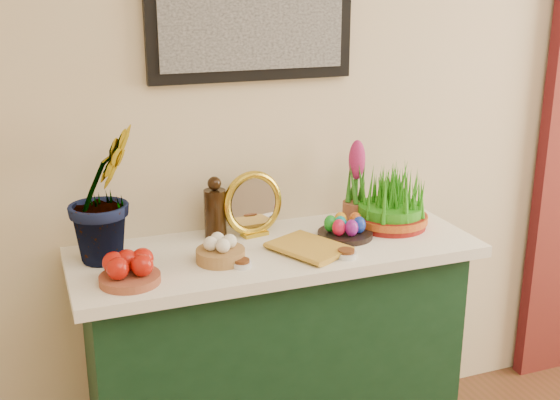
% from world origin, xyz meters
% --- Properties ---
extents(sideboard, '(1.30, 0.45, 0.85)m').
position_xyz_m(sideboard, '(-0.49, 2.00, 0.42)').
color(sideboard, '#12321C').
rests_on(sideboard, ground).
extents(tablecloth, '(1.40, 0.55, 0.04)m').
position_xyz_m(tablecloth, '(-0.49, 2.00, 0.87)').
color(tablecloth, white).
rests_on(tablecloth, sideboard).
extents(hyacinth_green, '(0.38, 0.37, 0.59)m').
position_xyz_m(hyacinth_green, '(-1.04, 2.09, 1.19)').
color(hyacinth_green, '#29731A').
rests_on(hyacinth_green, tablecloth).
extents(apple_bowl, '(0.23, 0.23, 0.09)m').
position_xyz_m(apple_bowl, '(-1.01, 1.87, 0.93)').
color(apple_bowl, brown).
rests_on(apple_bowl, tablecloth).
extents(garlic_basket, '(0.21, 0.21, 0.09)m').
position_xyz_m(garlic_basket, '(-0.70, 1.93, 0.93)').
color(garlic_basket, olive).
rests_on(garlic_basket, tablecloth).
extents(vinegar_cruet, '(0.08, 0.08, 0.23)m').
position_xyz_m(vinegar_cruet, '(-0.66, 2.15, 0.99)').
color(vinegar_cruet, black).
rests_on(vinegar_cruet, tablecloth).
extents(mirror, '(0.24, 0.09, 0.24)m').
position_xyz_m(mirror, '(-0.52, 2.14, 1.00)').
color(mirror, gold).
rests_on(mirror, tablecloth).
extents(book, '(0.26, 0.30, 0.03)m').
position_xyz_m(book, '(-0.49, 1.87, 0.91)').
color(book, '#BD8E2B').
rests_on(book, tablecloth).
extents(spice_dish_left, '(0.06, 0.06, 0.03)m').
position_xyz_m(spice_dish_left, '(-0.65, 1.86, 0.90)').
color(spice_dish_left, silver).
rests_on(spice_dish_left, tablecloth).
extents(spice_dish_right, '(0.07, 0.07, 0.03)m').
position_xyz_m(spice_dish_right, '(-0.30, 1.82, 0.90)').
color(spice_dish_right, silver).
rests_on(spice_dish_right, tablecloth).
extents(egg_plate, '(0.23, 0.23, 0.08)m').
position_xyz_m(egg_plate, '(-0.23, 1.99, 0.92)').
color(egg_plate, black).
rests_on(egg_plate, tablecloth).
extents(hyacinth_pink, '(0.10, 0.10, 0.32)m').
position_xyz_m(hyacinth_pink, '(-0.12, 2.13, 1.03)').
color(hyacinth_pink, '#945237').
rests_on(hyacinth_pink, tablecloth).
extents(wheatgrass_sabzeh, '(0.28, 0.28, 0.23)m').
position_xyz_m(wheatgrass_sabzeh, '(-0.02, 2.04, 0.99)').
color(wheatgrass_sabzeh, maroon).
rests_on(wheatgrass_sabzeh, tablecloth).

